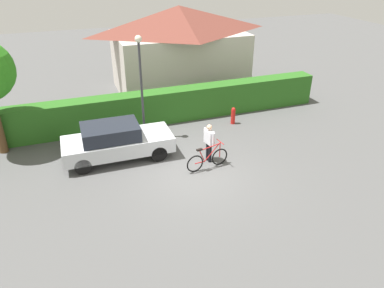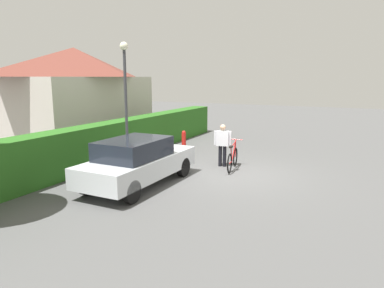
# 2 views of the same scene
# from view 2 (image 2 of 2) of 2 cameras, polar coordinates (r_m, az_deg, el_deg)

# --- Properties ---
(ground_plane) EXTENTS (60.00, 60.00, 0.00)m
(ground_plane) POSITION_cam_2_polar(r_m,az_deg,el_deg) (11.97, 6.56, -4.84)
(ground_plane) COLOR #515151
(hedge_row) EXTENTS (16.33, 0.90, 1.52)m
(hedge_row) POSITION_cam_2_polar(r_m,az_deg,el_deg) (14.14, -12.44, 0.54)
(hedge_row) COLOR #2A641E
(hedge_row) RESTS_ON ground
(house_distant) EXTENTS (7.42, 4.62, 4.63)m
(house_distant) POSITION_cam_2_polar(r_m,az_deg,el_deg) (18.59, -18.27, 7.64)
(house_distant) COLOR beige
(house_distant) RESTS_ON ground
(parked_car_near) EXTENTS (4.20, 1.74, 1.44)m
(parked_car_near) POSITION_cam_2_polar(r_m,az_deg,el_deg) (10.60, -8.80, -2.77)
(parked_car_near) COLOR silver
(parked_car_near) RESTS_ON ground
(bicycle) EXTENTS (1.73, 0.50, 1.00)m
(bicycle) POSITION_cam_2_polar(r_m,az_deg,el_deg) (12.48, 6.60, -2.37)
(bicycle) COLOR black
(bicycle) RESTS_ON ground
(person_rider) EXTENTS (0.29, 0.62, 1.54)m
(person_rider) POSITION_cam_2_polar(r_m,az_deg,el_deg) (12.76, 4.98, 0.27)
(person_rider) COLOR black
(person_rider) RESTS_ON ground
(street_lamp) EXTENTS (0.28, 0.28, 4.37)m
(street_lamp) POSITION_cam_2_polar(r_m,az_deg,el_deg) (12.31, -10.74, 8.74)
(street_lamp) COLOR #38383D
(street_lamp) RESTS_ON ground
(fire_hydrant) EXTENTS (0.20, 0.20, 0.81)m
(fire_hydrant) POSITION_cam_2_polar(r_m,az_deg,el_deg) (16.12, -1.34, 0.79)
(fire_hydrant) COLOR red
(fire_hydrant) RESTS_ON ground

